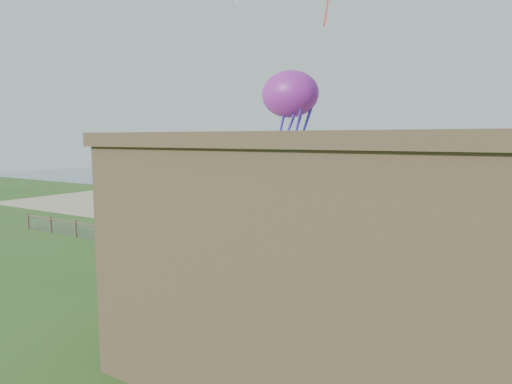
{
  "coord_description": "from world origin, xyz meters",
  "views": [
    {
      "loc": [
        16.76,
        -14.79,
        7.24
      ],
      "look_at": [
        2.41,
        8.0,
        4.06
      ],
      "focal_mm": 32.0,
      "sensor_mm": 36.0,
      "label": 1
    }
  ],
  "objects_px": {
    "chainlink_fence": "(204,251)",
    "motel": "(391,261)",
    "octopus_kite": "(290,124)",
    "picnic_table": "(321,284)"
  },
  "relations": [
    {
      "from": "motel",
      "to": "octopus_kite",
      "type": "distance_m",
      "value": 19.63
    },
    {
      "from": "chainlink_fence",
      "to": "picnic_table",
      "type": "height_order",
      "value": "chainlink_fence"
    },
    {
      "from": "chainlink_fence",
      "to": "picnic_table",
      "type": "xyz_separation_m",
      "value": [
        8.26,
        -1.55,
        -0.15
      ]
    },
    {
      "from": "chainlink_fence",
      "to": "motel",
      "type": "distance_m",
      "value": 15.06
    },
    {
      "from": "motel",
      "to": "picnic_table",
      "type": "relative_size",
      "value": 7.89
    },
    {
      "from": "octopus_kite",
      "to": "motel",
      "type": "bearing_deg",
      "value": -50.33
    },
    {
      "from": "motel",
      "to": "octopus_kite",
      "type": "height_order",
      "value": "octopus_kite"
    },
    {
      "from": "chainlink_fence",
      "to": "motel",
      "type": "bearing_deg",
      "value": -28.3
    },
    {
      "from": "octopus_kite",
      "to": "picnic_table",
      "type": "bearing_deg",
      "value": -52.44
    },
    {
      "from": "picnic_table",
      "to": "motel",
      "type": "bearing_deg",
      "value": -46.32
    }
  ]
}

